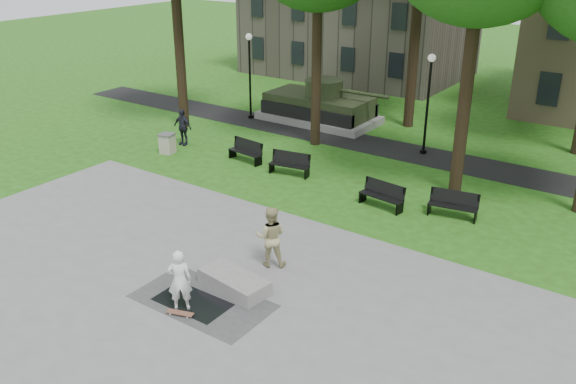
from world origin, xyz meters
name	(u,v)px	position (x,y,z in m)	size (l,w,h in m)	color
ground	(258,252)	(0.00, 0.00, 0.00)	(120.00, 120.00, 0.00)	#254C12
plaza	(145,325)	(0.00, -5.00, 0.01)	(22.00, 16.00, 0.02)	gray
footpath	(411,153)	(0.00, 12.00, 0.01)	(44.00, 2.60, 0.01)	black
building_left	(359,24)	(-11.00, 26.50, 3.60)	(15.00, 10.00, 7.20)	#4C443D
lamp_left	(250,69)	(-10.00, 12.30, 2.79)	(0.36, 0.36, 4.73)	black
lamp_mid	(428,96)	(0.50, 12.30, 2.79)	(0.36, 0.36, 4.73)	black
tank_monument	(320,106)	(-6.46, 14.00, 0.86)	(7.45, 3.40, 2.40)	gray
puddle	(192,302)	(0.29, -3.48, 0.02)	(2.20, 1.20, 0.00)	black
concrete_block	(234,282)	(0.82, -2.23, 0.24)	(2.20, 1.00, 0.45)	gray
skateboard	(180,314)	(0.45, -4.14, 0.06)	(0.78, 0.20, 0.07)	brown
skateboarder	(180,280)	(0.28, -3.89, 0.94)	(0.67, 0.44, 1.84)	white
friend_watching	(271,237)	(0.87, -0.47, 1.02)	(0.97, 0.76, 1.99)	tan
pedestrian_walker	(183,127)	(-9.83, 6.67, 0.91)	(1.07, 0.44, 1.82)	#21212C
park_bench_0	(246,150)	(-5.77, 6.61, 0.52)	(1.84, 0.75, 1.00)	black
park_bench_1	(290,163)	(-3.14, 6.38, 0.52)	(1.85, 0.82, 1.00)	black
park_bench_2	(382,194)	(1.70, 5.58, 0.52)	(1.84, 0.75, 1.00)	black
park_bench_3	(454,204)	(4.27, 6.30, 0.52)	(1.85, 0.82, 1.00)	black
trash_bin	(167,143)	(-9.55, 5.31, 0.49)	(0.80, 0.80, 0.96)	#BBAF9A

